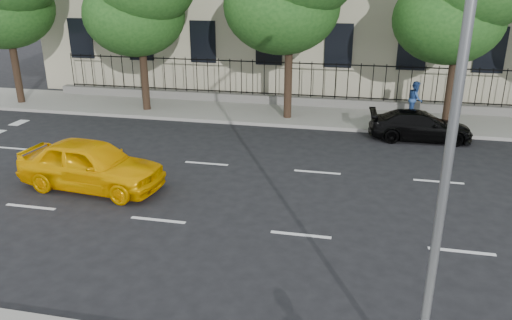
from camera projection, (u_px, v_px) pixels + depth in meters
The scene contains 8 objects.
ground at pixel (286, 290), 10.83m from camera, with size 120.00×120.00×0.00m, color black.
far_sidewalk at pixel (332, 117), 23.61m from camera, with size 60.00×4.00×0.15m, color gray.
lane_markings at pixel (310, 199), 15.17m from camera, with size 49.60×4.62×0.01m, color silver, non-canonical shape.
iron_fence at pixel (335, 97), 24.97m from camera, with size 30.00×0.50×2.20m.
street_light at pixel (453, 74), 6.91m from camera, with size 0.25×3.32×8.05m.
yellow_taxi at pixel (91, 164), 15.72m from camera, with size 1.88×4.68×1.59m, color #FFB500.
black_sedan at pixel (420, 126), 20.41m from camera, with size 1.67×4.11×1.19m, color black.
pedestrian_far at pixel (415, 99), 23.16m from camera, with size 0.80×0.62×1.64m, color #2D529B.
Camera 1 is at (1.26, -9.07, 6.47)m, focal length 35.00 mm.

